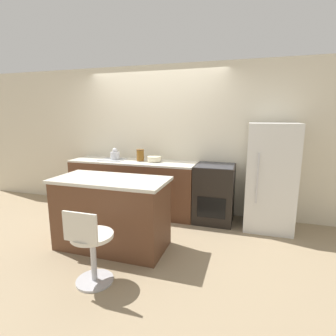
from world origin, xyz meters
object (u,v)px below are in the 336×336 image
Objects in this scene: stool_chair at (91,248)px; refrigerator at (270,177)px; oven_range at (214,193)px; mixing_bowl at (154,159)px; kettle at (115,155)px.

refrigerator is at bearing 48.54° from stool_chair.
stool_chair is (-1.82, -2.06, -0.41)m from refrigerator.
oven_range is 4.00× the size of mixing_bowl.
mixing_bowl is at bearing 178.33° from refrigerator.
refrigerator is at bearing -1.19° from kettle.
oven_range is 1.13× the size of stool_chair.
refrigerator is 2.77m from stool_chair.
mixing_bowl is (-0.09, 2.11, 0.59)m from stool_chair.
refrigerator is at bearing -1.67° from mixing_bowl.
kettle reaches higher than mixing_bowl.
mixing_bowl is (0.76, 0.00, -0.04)m from kettle.
kettle is 0.76m from mixing_bowl.
mixing_bowl reaches higher than stool_chair.
kettle is at bearing 111.87° from stool_chair.
refrigerator is (0.84, -0.02, 0.34)m from oven_range.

